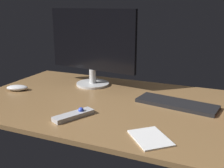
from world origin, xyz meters
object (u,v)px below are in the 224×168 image
at_px(computer_mouse, 17,88).
at_px(notepad, 150,138).
at_px(media_remote, 74,115).
at_px(monitor, 92,45).
at_px(keyboard, 176,104).

distance_m(computer_mouse, notepad, 0.87).
relative_size(computer_mouse, media_remote, 0.63).
distance_m(monitor, notepad, 0.76).
height_order(keyboard, media_remote, media_remote).
xyz_separation_m(computer_mouse, media_remote, (0.49, -0.20, -0.00)).
height_order(monitor, keyboard, monitor).
relative_size(monitor, computer_mouse, 4.72).
height_order(monitor, computer_mouse, monitor).
bearing_deg(monitor, notepad, -39.26).
xyz_separation_m(computer_mouse, notepad, (0.83, -0.26, -0.01)).
distance_m(computer_mouse, media_remote, 0.53).
bearing_deg(computer_mouse, monitor, 15.98).
relative_size(monitor, keyboard, 1.47).
relative_size(computer_mouse, notepad, 0.76).
bearing_deg(media_remote, keyboard, -23.72).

